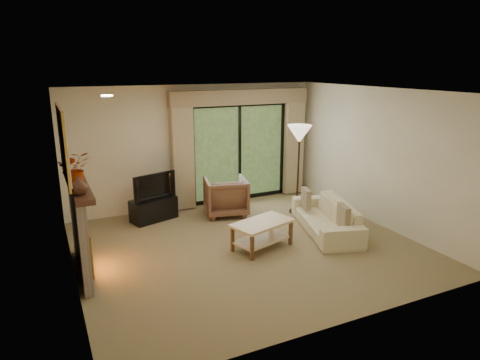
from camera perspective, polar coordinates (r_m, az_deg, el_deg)
name	(u,v)px	position (r m, az deg, el deg)	size (l,w,h in m)	color
floor	(248,246)	(7.37, 1.01, -8.84)	(5.50, 5.50, 0.00)	olive
ceiling	(248,91)	(6.74, 1.11, 11.77)	(5.50, 5.50, 0.00)	white
wall_back	(196,147)	(9.20, -5.89, 4.46)	(5.00, 5.00, 0.00)	beige
wall_front	(347,222)	(4.93, 14.12, -5.48)	(5.00, 5.00, 0.00)	beige
wall_left	(67,194)	(6.27, -22.09, -1.71)	(5.00, 5.00, 0.00)	beige
wall_right	(378,157)	(8.50, 17.93, 2.90)	(5.00, 5.00, 0.00)	beige
fireplace	(79,230)	(6.66, -20.65, -6.21)	(0.24, 1.70, 1.37)	gray
mirror	(63,144)	(6.32, -22.49, 4.46)	(0.07, 1.45, 1.02)	gold
sliding_door	(239,152)	(9.56, -0.10, 3.73)	(2.26, 0.10, 2.16)	black
curtain_left	(183,154)	(8.96, -7.64, 3.46)	(0.45, 0.18, 2.35)	tan
curtain_right	(293,144)	(10.09, 7.15, 4.80)	(0.45, 0.18, 2.35)	tan
cornice	(241,97)	(9.32, 0.14, 11.00)	(3.20, 0.24, 0.32)	#947D5D
media_console	(154,209)	(8.66, -11.44, -3.84)	(0.89, 0.40, 0.45)	black
tv	(152,186)	(8.51, -11.61, -0.75)	(0.91, 0.12, 0.52)	black
armchair	(226,196)	(8.76, -1.92, -2.18)	(0.82, 0.85, 0.77)	brown
sofa	(326,217)	(8.05, 11.39, -4.82)	(1.97, 0.77, 0.57)	beige
pillow_near	(343,216)	(7.52, 13.63, -4.72)	(0.10, 0.39, 0.39)	brown
pillow_far	(306,198)	(8.38, 8.80, -2.42)	(0.10, 0.37, 0.37)	brown
coffee_table	(262,235)	(7.24, 2.96, -7.31)	(1.04, 0.57, 0.47)	beige
floor_lamp	(298,170)	(8.81, 7.76, 1.36)	(0.49, 0.49, 1.83)	white
vase	(79,185)	(5.90, -20.70, -0.68)	(0.23, 0.23, 0.24)	#4A2A1C
branches	(74,168)	(6.34, -21.20, 1.46)	(0.43, 0.37, 0.48)	#A43006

